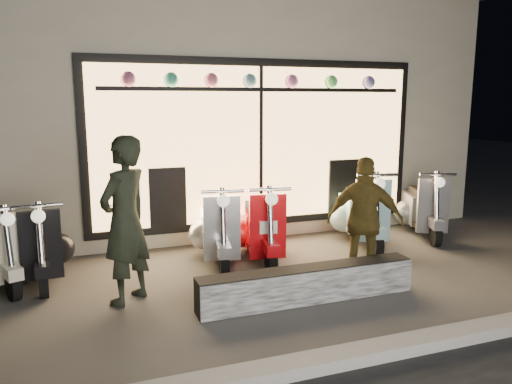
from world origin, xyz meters
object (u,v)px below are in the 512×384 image
at_px(graffiti_barrier, 308,284).
at_px(man, 125,221).
at_px(scooter_silver, 218,229).
at_px(scooter_red, 259,227).
at_px(woman, 365,221).

relative_size(graffiti_barrier, man, 1.36).
xyz_separation_m(graffiti_barrier, scooter_silver, (-0.52, 1.84, 0.23)).
distance_m(scooter_silver, scooter_red, 0.59).
height_order(graffiti_barrier, woman, woman).
height_order(graffiti_barrier, man, man).
xyz_separation_m(scooter_silver, scooter_red, (0.58, -0.13, 0.00)).
relative_size(scooter_silver, man, 0.81).
height_order(scooter_silver, man, man).
bearing_deg(scooter_red, woman, -48.81).
distance_m(scooter_silver, woman, 2.12).
xyz_separation_m(man, woman, (2.82, -0.37, -0.15)).
distance_m(scooter_red, woman, 1.67).
distance_m(scooter_silver, man, 1.86).
relative_size(graffiti_barrier, woman, 1.62).
height_order(graffiti_barrier, scooter_silver, scooter_silver).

